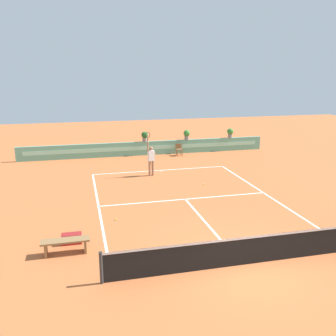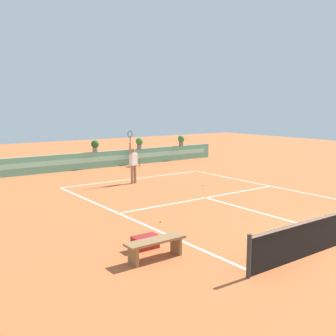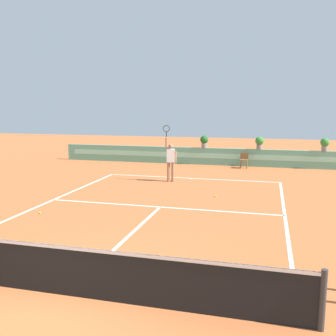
% 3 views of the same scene
% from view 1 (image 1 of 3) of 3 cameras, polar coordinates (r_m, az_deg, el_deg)
% --- Properties ---
extents(ground_plane, '(60.00, 60.00, 0.00)m').
position_cam_1_polar(ground_plane, '(17.51, 3.05, -5.24)').
color(ground_plane, '#BC6033').
extents(court_lines, '(8.32, 11.94, 0.01)m').
position_cam_1_polar(court_lines, '(18.15, 2.39, -4.48)').
color(court_lines, white).
rests_on(court_lines, ground).
extents(net, '(8.92, 0.10, 1.00)m').
position_cam_1_polar(net, '(12.16, 11.47, -12.26)').
color(net, '#333333').
rests_on(net, ground).
extents(back_wall_barrier, '(18.00, 0.21, 1.00)m').
position_cam_1_polar(back_wall_barrier, '(27.12, -3.29, 3.06)').
color(back_wall_barrier, '#60A88E').
rests_on(back_wall_barrier, ground).
extents(ball_kid_chair, '(0.44, 0.44, 0.85)m').
position_cam_1_polar(ball_kid_chair, '(26.92, 1.70, 2.94)').
color(ball_kid_chair, brown).
rests_on(ball_kid_chair, ground).
extents(bench_courtside, '(1.60, 0.44, 0.51)m').
position_cam_1_polar(bench_courtside, '(13.11, -15.49, -11.10)').
color(bench_courtside, olive).
rests_on(bench_courtside, ground).
extents(gear_bag, '(0.70, 0.37, 0.36)m').
position_cam_1_polar(gear_bag, '(13.88, -14.58, -10.45)').
color(gear_bag, maroon).
rests_on(gear_bag, ground).
extents(tennis_player, '(0.61, 0.29, 2.58)m').
position_cam_1_polar(tennis_player, '(21.57, -2.62, 1.52)').
color(tennis_player, '#9E7051').
rests_on(tennis_player, ground).
extents(tennis_ball_near_baseline, '(0.07, 0.07, 0.07)m').
position_cam_1_polar(tennis_ball_near_baseline, '(15.59, -8.05, -7.81)').
color(tennis_ball_near_baseline, '#CCE033').
rests_on(tennis_ball_near_baseline, ground).
extents(tennis_ball_mid_court, '(0.07, 0.07, 0.07)m').
position_cam_1_polar(tennis_ball_mid_court, '(20.14, 5.56, -2.50)').
color(tennis_ball_mid_court, '#CCE033').
rests_on(tennis_ball_mid_court, ground).
extents(potted_plant_centre, '(0.48, 0.48, 0.72)m').
position_cam_1_polar(potted_plant_centre, '(26.93, -3.61, 4.95)').
color(potted_plant_centre, gray).
rests_on(potted_plant_centre, back_wall_barrier).
extents(potted_plant_far_right, '(0.48, 0.48, 0.72)m').
position_cam_1_polar(potted_plant_far_right, '(28.84, 9.53, 5.42)').
color(potted_plant_far_right, gray).
rests_on(potted_plant_far_right, back_wall_barrier).
extents(potted_plant_right, '(0.48, 0.48, 0.72)m').
position_cam_1_polar(potted_plant_right, '(27.66, 2.89, 5.21)').
color(potted_plant_right, gray).
rests_on(potted_plant_right, back_wall_barrier).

